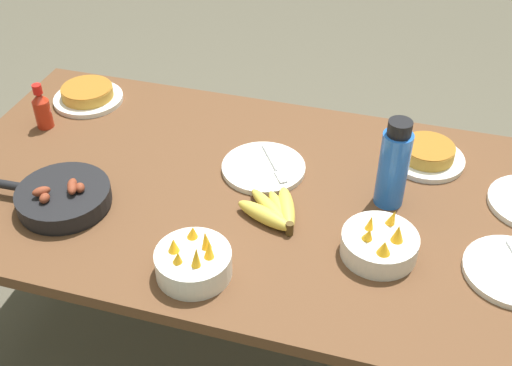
% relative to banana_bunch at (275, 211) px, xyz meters
% --- Properties ---
extents(ground_plane, '(14.00, 14.00, 0.00)m').
position_rel_banana_bunch_xyz_m(ground_plane, '(-0.08, 0.09, -0.74)').
color(ground_plane, '#565142').
extents(dining_table, '(1.75, 0.93, 0.72)m').
position_rel_banana_bunch_xyz_m(dining_table, '(-0.08, 0.09, -0.11)').
color(dining_table, brown).
rests_on(dining_table, ground_plane).
extents(banana_bunch, '(0.18, 0.18, 0.04)m').
position_rel_banana_bunch_xyz_m(banana_bunch, '(0.00, 0.00, 0.00)').
color(banana_bunch, gold).
rests_on(banana_bunch, dining_table).
extents(skillet, '(0.38, 0.24, 0.08)m').
position_rel_banana_bunch_xyz_m(skillet, '(-0.55, -0.11, 0.01)').
color(skillet, black).
rests_on(skillet, dining_table).
extents(frittata_plate_center, '(0.22, 0.22, 0.05)m').
position_rel_banana_bunch_xyz_m(frittata_plate_center, '(-0.73, 0.38, 0.00)').
color(frittata_plate_center, silver).
rests_on(frittata_plate_center, dining_table).
extents(frittata_plate_side, '(0.22, 0.22, 0.05)m').
position_rel_banana_bunch_xyz_m(frittata_plate_side, '(0.35, 0.35, 0.00)').
color(frittata_plate_side, silver).
rests_on(frittata_plate_side, dining_table).
extents(empty_plate_far_right, '(0.24, 0.24, 0.02)m').
position_rel_banana_bunch_xyz_m(empty_plate_far_right, '(-0.08, 0.18, -0.01)').
color(empty_plate_far_right, silver).
rests_on(empty_plate_far_right, dining_table).
extents(fruit_bowl_mango, '(0.18, 0.18, 0.10)m').
position_rel_banana_bunch_xyz_m(fruit_bowl_mango, '(0.27, -0.06, 0.01)').
color(fruit_bowl_mango, silver).
rests_on(fruit_bowl_mango, dining_table).
extents(fruit_bowl_citrus, '(0.18, 0.18, 0.12)m').
position_rel_banana_bunch_xyz_m(fruit_bowl_citrus, '(-0.13, -0.24, 0.02)').
color(fruit_bowl_citrus, silver).
rests_on(fruit_bowl_citrus, dining_table).
extents(water_bottle, '(0.08, 0.08, 0.25)m').
position_rel_banana_bunch_xyz_m(water_bottle, '(0.27, 0.14, 0.10)').
color(water_bottle, blue).
rests_on(water_bottle, dining_table).
extents(hot_sauce_bottle, '(0.05, 0.05, 0.15)m').
position_rel_banana_bunch_xyz_m(hot_sauce_bottle, '(-0.79, 0.21, 0.04)').
color(hot_sauce_bottle, '#B72814').
rests_on(hot_sauce_bottle, dining_table).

